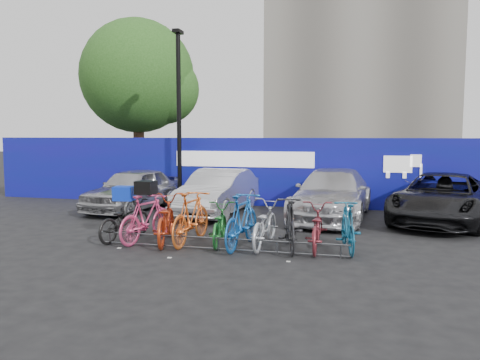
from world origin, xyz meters
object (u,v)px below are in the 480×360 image
(lamppost, at_px, (179,113))
(bike_0, at_px, (125,220))
(car_1, at_px, (218,192))
(bike_3, at_px, (191,218))
(bike_9, at_px, (348,227))
(tree, at_px, (143,79))
(bike_8, at_px, (316,227))
(bike_1, at_px, (146,218))
(bike_7, at_px, (290,224))
(bike_6, at_px, (264,224))
(car_0, at_px, (133,189))
(bike_2, at_px, (165,219))
(bike_rack, at_px, (218,244))
(bike_5, at_px, (242,221))
(bike_4, at_px, (219,224))
(car_3, at_px, (442,198))
(car_2, at_px, (332,194))

(lamppost, bearing_deg, bike_0, -82.59)
(car_1, height_order, bike_3, car_1)
(bike_0, xyz_separation_m, bike_3, (1.69, -0.01, 0.13))
(bike_9, bearing_deg, tree, -55.49)
(tree, height_order, bike_8, tree)
(bike_0, bearing_deg, bike_1, -177.18)
(lamppost, distance_m, bike_7, 7.75)
(lamppost, height_order, bike_8, lamppost)
(bike_3, distance_m, bike_8, 2.85)
(car_1, height_order, bike_6, car_1)
(car_0, distance_m, bike_3, 5.39)
(bike_6, relative_size, bike_8, 1.04)
(bike_2, bearing_deg, bike_rack, 147.68)
(bike_6, distance_m, bike_7, 0.62)
(bike_5, bearing_deg, car_0, -35.20)
(bike_3, relative_size, bike_8, 1.07)
(bike_rack, distance_m, bike_8, 2.17)
(bike_4, distance_m, bike_5, 0.65)
(bike_5, bearing_deg, bike_1, 5.74)
(bike_1, relative_size, bike_2, 0.89)
(bike_rack, bearing_deg, bike_4, 104.53)
(car_0, bearing_deg, bike_9, -22.12)
(bike_2, relative_size, bike_3, 1.04)
(bike_8, bearing_deg, bike_2, 1.19)
(car_0, relative_size, bike_6, 2.10)
(bike_1, bearing_deg, car_3, -135.21)
(tree, bearing_deg, bike_5, -54.88)
(bike_0, distance_m, bike_5, 2.92)
(lamppost, height_order, car_0, lamppost)
(car_0, xyz_separation_m, car_3, (9.59, 0.11, -0.00))
(bike_5, bearing_deg, bike_7, -171.55)
(bike_0, height_order, bike_3, bike_3)
(tree, relative_size, lamppost, 1.28)
(bike_3, xyz_separation_m, bike_4, (0.64, 0.11, -0.15))
(bike_rack, height_order, car_1, car_1)
(tree, distance_m, bike_3, 12.59)
(car_1, relative_size, car_3, 0.84)
(bike_rack, distance_m, bike_0, 2.56)
(bike_1, bearing_deg, car_2, -119.76)
(bike_4, bearing_deg, bike_5, 151.76)
(car_0, xyz_separation_m, bike_4, (4.15, -3.97, -0.24))
(tree, bearing_deg, lamppost, -52.49)
(bike_3, xyz_separation_m, bike_8, (2.85, 0.11, -0.11))
(bike_1, bearing_deg, bike_rack, -179.10)
(bike_rack, relative_size, bike_9, 3.12)
(bike_rack, bearing_deg, lamppost, 118.07)
(tree, distance_m, lamppost, 6.14)
(bike_0, relative_size, bike_9, 1.01)
(car_2, height_order, bike_1, car_2)
(bike_7, bearing_deg, bike_3, -14.02)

